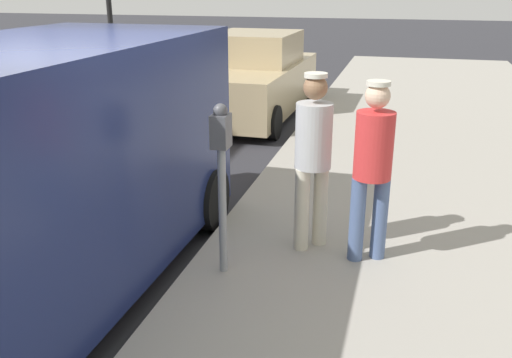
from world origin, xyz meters
name	(u,v)px	position (x,y,z in m)	size (l,w,h in m)	color
ground_plane	(77,279)	(0.00, 0.00, 0.00)	(80.00, 80.00, 0.00)	#2D2D33
sidewalk_slab	(480,331)	(3.50, 0.00, 0.07)	(5.00, 32.00, 0.15)	#9E998E
parking_meter_near	(221,161)	(1.35, 0.26, 1.18)	(0.14, 0.18, 1.52)	gray
pedestrian_in_gray	(313,151)	(2.01, 0.95, 1.12)	(0.34, 0.34, 1.69)	beige
pedestrian_in_red	(373,162)	(2.56, 0.84, 1.10)	(0.34, 0.34, 1.66)	#4C608C
parked_sedan_ahead	(253,79)	(-0.21, 6.88, 0.75)	(2.01, 4.43, 1.65)	tan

